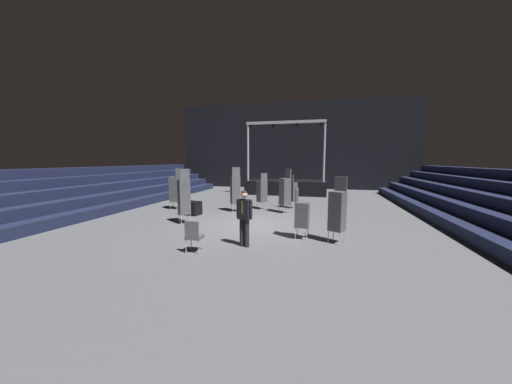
# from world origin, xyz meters

# --- Properties ---
(ground_plane) EXTENTS (22.00, 30.00, 0.10)m
(ground_plane) POSITION_xyz_m (0.00, 0.00, -0.05)
(ground_plane) COLOR #515459
(arena_end_wall) EXTENTS (22.00, 0.30, 8.00)m
(arena_end_wall) POSITION_xyz_m (0.00, 15.00, 4.00)
(arena_end_wall) COLOR black
(arena_end_wall) RESTS_ON ground_plane
(bleacher_bank_left) EXTENTS (3.75, 24.00, 2.25)m
(bleacher_bank_left) POSITION_xyz_m (-9.12, 1.00, 1.12)
(bleacher_bank_left) COLOR #191E38
(bleacher_bank_left) RESTS_ON ground_plane
(bleacher_bank_right) EXTENTS (3.75, 24.00, 2.25)m
(bleacher_bank_right) POSITION_xyz_m (9.12, 1.00, 1.12)
(bleacher_bank_right) COLOR #191E38
(bleacher_bank_right) RESTS_ON ground_plane
(stage_riser) EXTENTS (6.15, 2.61, 5.50)m
(stage_riser) POSITION_xyz_m (0.00, 10.42, 0.64)
(stage_riser) COLOR black
(stage_riser) RESTS_ON ground_plane
(man_with_tie) EXTENTS (0.57, 0.34, 1.75)m
(man_with_tie) POSITION_xyz_m (0.40, -2.75, 0.99)
(man_with_tie) COLOR black
(man_with_tie) RESTS_ON ground_plane
(chair_stack_front_left) EXTENTS (0.62, 0.62, 1.96)m
(chair_stack_front_left) POSITION_xyz_m (-0.45, 3.61, 0.98)
(chair_stack_front_left) COLOR #B2B5BA
(chair_stack_front_left) RESTS_ON ground_plane
(chair_stack_front_right) EXTENTS (0.62, 0.62, 2.22)m
(chair_stack_front_right) POSITION_xyz_m (0.91, 2.85, 1.11)
(chair_stack_front_right) COLOR #B2B5BA
(chair_stack_front_right) RESTS_ON ground_plane
(chair_stack_mid_left) EXTENTS (0.61, 0.61, 2.31)m
(chair_stack_mid_left) POSITION_xyz_m (-1.64, 2.62, 1.15)
(chair_stack_mid_left) COLOR #B2B5BA
(chair_stack_mid_left) RESTS_ON ground_plane
(chair_stack_mid_right) EXTENTS (0.59, 0.59, 1.88)m
(chair_stack_mid_right) POSITION_xyz_m (1.11, 4.26, 0.94)
(chair_stack_mid_right) COLOR #B2B5BA
(chair_stack_mid_right) RESTS_ON ground_plane
(chair_stack_mid_centre) EXTENTS (0.48, 0.48, 2.22)m
(chair_stack_mid_centre) POSITION_xyz_m (-5.05, 2.49, 1.11)
(chair_stack_mid_centre) COLOR #B2B5BA
(chair_stack_mid_centre) RESTS_ON ground_plane
(chair_stack_rear_left) EXTENTS (0.48, 0.48, 1.71)m
(chair_stack_rear_left) POSITION_xyz_m (2.06, -1.47, 0.86)
(chair_stack_rear_left) COLOR #B2B5BA
(chair_stack_rear_left) RESTS_ON ground_plane
(chair_stack_rear_right) EXTENTS (0.62, 0.62, 2.31)m
(chair_stack_rear_right) POSITION_xyz_m (-2.91, -0.41, 1.15)
(chair_stack_rear_right) COLOR #B2B5BA
(chair_stack_rear_right) RESTS_ON ground_plane
(chair_stack_rear_centre) EXTENTS (0.59, 0.59, 2.14)m
(chair_stack_rear_centre) POSITION_xyz_m (3.19, -1.67, 1.07)
(chair_stack_rear_centre) COLOR #B2B5BA
(chair_stack_rear_centre) RESTS_ON ground_plane
(equipment_road_case) EXTENTS (1.00, 0.77, 0.65)m
(equipment_road_case) POSITION_xyz_m (-3.48, 1.29, 0.33)
(equipment_road_case) COLOR black
(equipment_road_case) RESTS_ON ground_plane
(loose_chair_near_man) EXTENTS (0.47, 0.47, 0.95)m
(loose_chair_near_man) POSITION_xyz_m (-0.86, -3.61, 0.53)
(loose_chair_near_man) COLOR #B2B5BA
(loose_chair_near_man) RESTS_ON ground_plane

